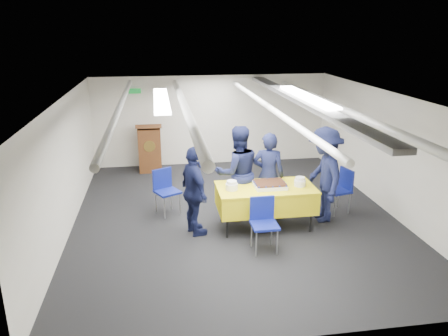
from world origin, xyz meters
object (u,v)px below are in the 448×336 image
Objects in this scene: serving_table at (265,198)px; chair_right at (341,186)px; sailor_b at (238,173)px; chair_left at (165,187)px; sailor_c at (194,192)px; podium at (150,147)px; chair_near at (263,218)px; sheet_cake at (270,185)px; sailor_d at (324,175)px; sailor_a at (268,175)px.

serving_table is 1.68m from chair_right.
chair_right reaches higher than serving_table.
chair_left is at bearing -24.64° from sailor_b.
sailor_c reaches higher than chair_right.
chair_near is (1.83, -4.35, -0.08)m from podium.
sheet_cake is 1.34m from sailor_c.
sheet_cake is 1.08m from sailor_d.
sheet_cake is 0.86m from chair_near.
sheet_cake is 0.51m from sailor_a.
podium is 1.44× the size of chair_near.
chair_left reaches higher than serving_table.
sailor_d is at bearing 160.11° from sailor_b.
sailor_c is at bearing -64.58° from chair_left.
sailor_d is (1.12, 0.14, 0.33)m from serving_table.
chair_right is (1.85, 1.22, 0.00)m from chair_near.
serving_table is at bearing 91.34° from sailor_a.
serving_table is 0.73m from sailor_b.
podium is 4.83m from chair_right.
sailor_b reaches higher than sailor_d.
sheet_cake is 1.65m from chair_right.
serving_table is 1.06× the size of sailor_a.
serving_table is 1.18m from sailor_d.
podium is 4.72m from chair_near.
serving_table is 1.99× the size of chair_right.
sheet_cake is 4.18m from podium.
chair_right is 3.41m from chair_left.
serving_table is 0.97× the size of sailor_b.
sailor_c is at bearing -83.13° from sailor_d.
sailor_c is at bearing 27.36° from sailor_b.
serving_table is 1.38× the size of podium.
serving_table is at bearing 123.12° from sailor_b.
chair_left is (-1.76, 0.92, -0.03)m from serving_table.
podium reaches higher than sheet_cake.
chair_left is at bearing 131.78° from chair_near.
sailor_b is at bearing 178.33° from chair_right.
sailor_d is (3.18, -3.43, 0.27)m from podium.
chair_left is 0.55× the size of sailor_c.
podium is at bearing 112.81° from chair_near.
chair_left is (-1.53, 1.71, 0.00)m from chair_near.
chair_left is 0.53× the size of sailor_a.
sailor_d is at bearing -15.22° from chair_left.
chair_right is at bearing -97.06° from sailor_c.
podium is at bearing -135.68° from sailor_d.
sheet_cake is at bearing 99.14° from sailor_a.
podium reaches higher than chair_right.
sailor_a reaches higher than chair_near.
sailor_a is (-1.45, 0.03, 0.29)m from chair_right.
chair_near is 2.29m from chair_left.
sailor_a is at bearing 170.66° from sailor_b.
serving_table is 0.82m from chair_near.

